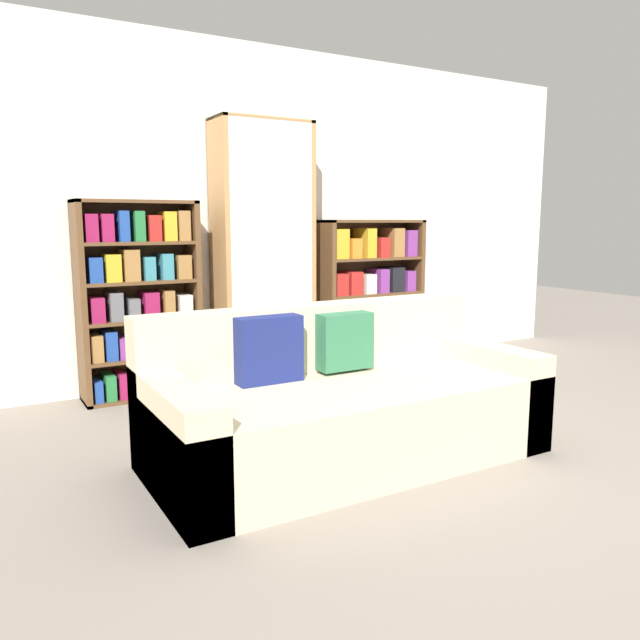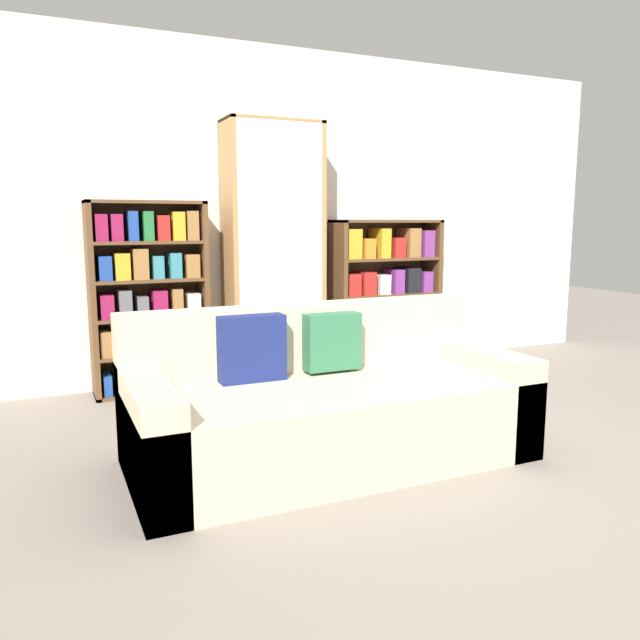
# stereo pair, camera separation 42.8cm
# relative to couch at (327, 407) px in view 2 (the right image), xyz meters

# --- Properties ---
(ground_plane) EXTENTS (16.00, 16.00, 0.00)m
(ground_plane) POSITION_rel_couch_xyz_m (0.41, -0.52, -0.29)
(ground_plane) COLOR gray
(wall_back) EXTENTS (6.73, 0.06, 2.70)m
(wall_back) POSITION_rel_couch_xyz_m (0.41, 1.99, 1.06)
(wall_back) COLOR silver
(wall_back) RESTS_ON ground
(couch) EXTENTS (2.14, 0.95, 0.82)m
(couch) POSITION_rel_couch_xyz_m (0.00, 0.00, 0.00)
(couch) COLOR beige
(couch) RESTS_ON ground
(bookshelf_left) EXTENTS (0.86, 0.32, 1.45)m
(bookshelf_left) POSITION_rel_couch_xyz_m (-0.65, 1.79, 0.42)
(bookshelf_left) COLOR brown
(bookshelf_left) RESTS_ON ground
(display_cabinet) EXTENTS (0.77, 0.36, 2.08)m
(display_cabinet) POSITION_rel_couch_xyz_m (0.35, 1.77, 0.74)
(display_cabinet) COLOR #AD7F4C
(display_cabinet) RESTS_ON ground
(bookshelf_right) EXTENTS (0.99, 0.32, 1.31)m
(bookshelf_right) POSITION_rel_couch_xyz_m (1.40, 1.79, 0.34)
(bookshelf_right) COLOR brown
(bookshelf_right) RESTS_ON ground
(wine_bottle) EXTENTS (0.08, 0.08, 0.35)m
(wine_bottle) POSITION_rel_couch_xyz_m (0.90, 0.68, -0.15)
(wine_bottle) COLOR black
(wine_bottle) RESTS_ON ground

